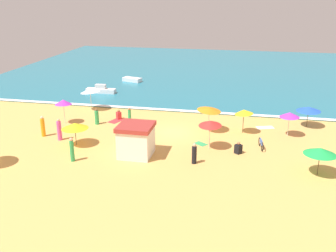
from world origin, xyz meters
name	(u,v)px	position (x,y,z in m)	size (l,w,h in m)	color
ground_plane	(174,133)	(0.00, 0.00, 0.00)	(60.00, 60.00, 0.00)	#E0A856
ocean_water	(208,71)	(0.00, 28.00, 0.05)	(60.00, 44.00, 0.10)	teal
wave_breaker_foam	(186,111)	(0.00, 6.30, 0.10)	(57.00, 0.70, 0.01)	white
lifeguard_cabana	(136,140)	(-1.90, -5.41, 1.26)	(2.58, 2.62, 2.47)	white
beach_umbrella_0	(320,151)	(11.17, -6.05, 1.74)	(2.50, 2.51, 2.00)	#4C3823
beach_umbrella_1	(209,109)	(2.94, 0.95, 2.09)	(2.63, 2.62, 2.36)	silver
beach_umbrella_2	(75,126)	(-7.28, -4.46, 1.66)	(2.88, 2.88, 1.91)	#4C3823
beach_umbrella_3	(63,102)	(-10.63, 0.38, 2.08)	(1.80, 1.81, 2.35)	silver
beach_umbrella_5	(244,112)	(5.95, 1.16, 1.95)	(1.70, 1.67, 2.23)	#4C3823
beach_umbrella_6	(290,115)	(9.78, 1.21, 1.92)	(2.04, 2.03, 2.16)	silver
beach_umbrella_7	(90,90)	(-9.85, 4.93, 2.11)	(2.55, 2.53, 2.43)	silver
beach_umbrella_8	(309,109)	(11.71, 4.07, 1.70)	(3.03, 3.03, 1.93)	#4C3823
beach_umbrella_9	(210,123)	(3.42, -2.97, 2.13)	(2.28, 2.30, 2.42)	silver
parked_bicycle	(261,144)	(7.45, -2.07, 0.38)	(0.36, 1.81, 0.76)	black
beachgoer_0	(43,127)	(-10.90, -3.16, 0.86)	(0.50, 0.50, 1.81)	orange
beachgoer_1	(238,149)	(5.71, -3.49, 0.40)	(0.65, 0.65, 0.95)	black
beachgoer_2	(130,118)	(-4.28, 0.56, 0.89)	(0.41, 0.41, 1.86)	green
beachgoer_3	(194,154)	(2.63, -5.99, 0.73)	(0.50, 0.50, 1.57)	black
beachgoer_5	(119,115)	(-6.03, 2.62, 0.42)	(0.56, 0.56, 0.96)	red
beachgoer_6	(97,117)	(-7.55, 0.74, 0.70)	(0.49, 0.49, 1.53)	green
beachgoer_7	(72,150)	(-6.21, -7.43, 0.89)	(0.45, 0.45, 1.85)	green
beachgoer_8	(59,130)	(-9.10, -3.69, 0.87)	(0.47, 0.47, 1.87)	#D84CA5
beach_towel_0	(201,144)	(2.64, -2.17, 0.01)	(1.28, 1.19, 0.01)	green
beach_towel_1	(265,127)	(7.94, 2.99, 0.01)	(1.75, 1.26, 0.01)	white
beach_towel_2	(116,121)	(-6.12, 2.02, 0.01)	(1.44, 1.85, 0.01)	red
small_boat_0	(132,80)	(-9.37, 18.17, 0.36)	(2.77, 1.78, 0.52)	white
small_boat_1	(101,90)	(-11.33, 11.51, 0.45)	(3.62, 1.07, 1.05)	white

